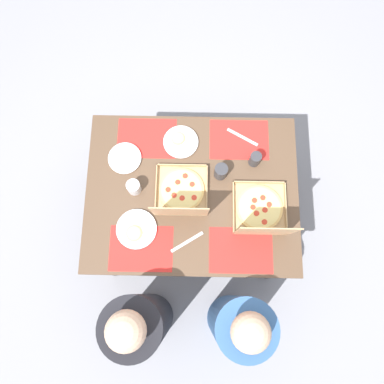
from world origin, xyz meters
TOP-DOWN VIEW (x-y plane):
  - ground_plane at (0.00, 0.00)m, footprint 6.00×6.00m
  - dining_table at (0.00, 0.00)m, footprint 1.26×0.97m
  - placemat_near_left at (-0.28, -0.34)m, footprint 0.36×0.26m
  - placemat_near_right at (0.28, -0.34)m, footprint 0.36×0.26m
  - placemat_far_left at (-0.28, 0.34)m, footprint 0.36×0.26m
  - placemat_far_right at (0.28, 0.34)m, footprint 0.36×0.26m
  - pizza_box_corner_right at (0.06, 0.03)m, footprint 0.30×0.34m
  - pizza_box_corner_left at (-0.39, 0.13)m, footprint 0.31×0.33m
  - plate_far_left at (0.08, -0.31)m, footprint 0.21×0.21m
  - plate_middle at (0.32, 0.23)m, footprint 0.23×0.23m
  - plate_near_left at (0.41, -0.20)m, footprint 0.20×0.20m
  - cup_clear_left at (-0.17, -0.11)m, footprint 0.08×0.08m
  - cup_spare at (0.34, -0.01)m, footprint 0.08×0.08m
  - cup_clear_right at (-0.37, -0.19)m, footprint 0.07×0.07m
  - knife_by_near_left at (0.02, 0.30)m, footprint 0.19×0.13m
  - knife_by_far_right at (-0.30, -0.35)m, footprint 0.19×0.12m
  - diner_left_seat at (-0.28, 0.75)m, footprint 0.32×0.32m
  - diner_right_seat at (0.28, 0.75)m, footprint 0.32×0.32m

SIDE VIEW (x-z plane):
  - ground_plane at x=0.00m, z-range 0.00..0.00m
  - diner_left_seat at x=-0.28m, z-range -0.06..1.10m
  - diner_right_seat at x=0.28m, z-range -0.06..1.15m
  - dining_table at x=0.00m, z-range 0.26..1.00m
  - placemat_near_left at x=-0.28m, z-range 0.75..0.75m
  - placemat_near_right at x=0.28m, z-range 0.75..0.75m
  - placemat_far_left at x=-0.28m, z-range 0.75..0.75m
  - placemat_far_right at x=0.28m, z-range 0.75..0.75m
  - knife_by_near_left at x=0.02m, z-range 0.75..0.75m
  - knife_by_far_right at x=-0.30m, z-range 0.75..0.75m
  - plate_near_left at x=0.41m, z-range 0.75..0.76m
  - plate_middle at x=0.32m, z-range 0.74..0.77m
  - plate_far_left at x=0.08m, z-range 0.74..0.77m
  - cup_spare at x=0.34m, z-range 0.75..0.84m
  - pizza_box_corner_right at x=0.06m, z-range 0.63..0.97m
  - cup_clear_right at x=-0.37m, z-range 0.75..0.85m
  - cup_clear_left at x=-0.17m, z-range 0.75..0.85m
  - pizza_box_corner_left at x=-0.39m, z-range 0.63..0.97m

